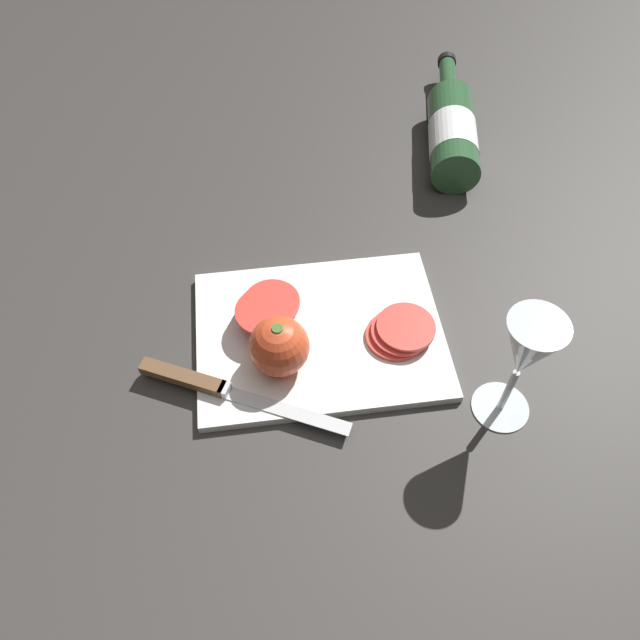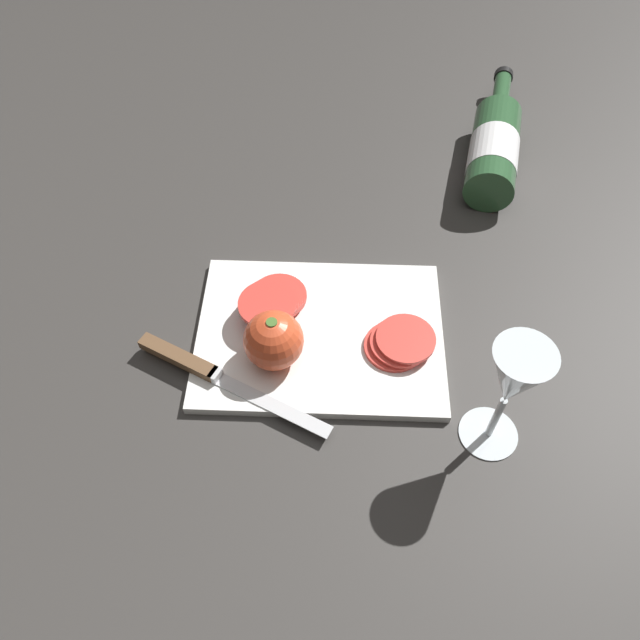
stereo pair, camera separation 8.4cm
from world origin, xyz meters
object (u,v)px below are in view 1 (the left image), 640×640
whole_tomato (279,346)px  tomato_slice_stack_near (400,332)px  wine_bottle (452,131)px  tomato_slice_stack_far (268,307)px  knife (202,383)px

whole_tomato → tomato_slice_stack_near: (-0.17, -0.02, -0.03)m
wine_bottle → tomato_slice_stack_far: size_ratio=2.90×
whole_tomato → knife: bearing=11.4°
knife → tomato_slice_stack_near: size_ratio=2.77×
knife → tomato_slice_stack_far: size_ratio=2.24×
wine_bottle → whole_tomato: 0.54m
whole_tomato → knife: (0.10, 0.02, -0.03)m
whole_tomato → tomato_slice_stack_far: size_ratio=0.67×
wine_bottle → tomato_slice_stack_far: (0.35, 0.34, -0.01)m
tomato_slice_stack_near → tomato_slice_stack_far: size_ratio=0.81×
knife → tomato_slice_stack_far: 0.14m
wine_bottle → knife: wine_bottle is taller
wine_bottle → tomato_slice_stack_near: size_ratio=3.60×
wine_bottle → tomato_slice_stack_far: wine_bottle is taller
wine_bottle → tomato_slice_stack_near: bearing=66.3°
whole_tomato → tomato_slice_stack_near: bearing=-172.0°
tomato_slice_stack_near → whole_tomato: bearing=8.0°
whole_tomato → knife: size_ratio=0.30×
tomato_slice_stack_far → wine_bottle: bearing=-136.1°
whole_tomato → tomato_slice_stack_near: 0.17m
wine_bottle → tomato_slice_stack_far: bearing=43.9°
whole_tomato → knife: whole_tomato is taller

